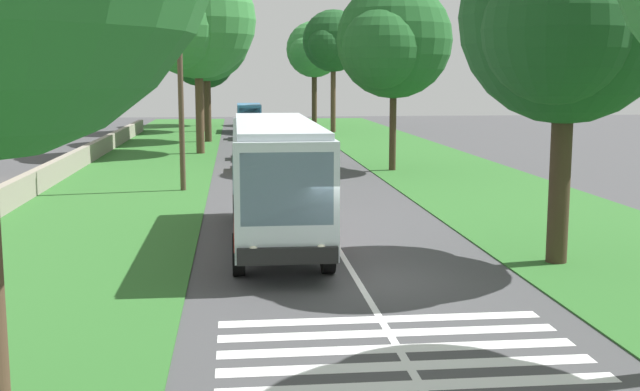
% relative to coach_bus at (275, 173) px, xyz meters
% --- Properties ---
extents(ground, '(160.00, 160.00, 0.00)m').
position_rel_coach_bus_xyz_m(ground, '(-4.74, -1.80, -2.15)').
color(ground, '#424244').
extents(grass_verge_left, '(120.00, 8.00, 0.04)m').
position_rel_coach_bus_xyz_m(grass_verge_left, '(10.26, 6.40, -2.13)').
color(grass_verge_left, '#2D6628').
rests_on(grass_verge_left, ground).
extents(grass_verge_right, '(120.00, 8.00, 0.04)m').
position_rel_coach_bus_xyz_m(grass_verge_right, '(10.26, -10.00, -2.13)').
color(grass_verge_right, '#2D6628').
rests_on(grass_verge_right, ground).
extents(centre_line, '(110.00, 0.16, 0.01)m').
position_rel_coach_bus_xyz_m(centre_line, '(10.26, -1.80, -2.14)').
color(centre_line, silver).
rests_on(centre_line, ground).
extents(coach_bus, '(11.16, 2.62, 3.73)m').
position_rel_coach_bus_xyz_m(coach_bus, '(0.00, 0.00, 0.00)').
color(coach_bus, silver).
rests_on(coach_bus, ground).
extents(zebra_crossing, '(4.05, 6.80, 0.01)m').
position_rel_coach_bus_xyz_m(zebra_crossing, '(-9.77, -1.80, -2.14)').
color(zebra_crossing, silver).
rests_on(zebra_crossing, ground).
extents(trailing_car_0, '(4.30, 1.78, 1.43)m').
position_rel_coach_bus_xyz_m(trailing_car_0, '(19.02, -0.06, -1.48)').
color(trailing_car_0, gold).
rests_on(trailing_car_0, ground).
extents(trailing_car_1, '(4.30, 1.78, 1.43)m').
position_rel_coach_bus_xyz_m(trailing_car_1, '(24.96, -0.07, -1.48)').
color(trailing_car_1, gray).
rests_on(trailing_car_1, ground).
extents(trailing_car_2, '(4.30, 1.78, 1.43)m').
position_rel_coach_bus_xyz_m(trailing_car_2, '(32.51, -3.73, -1.48)').
color(trailing_car_2, silver).
rests_on(trailing_car_2, ground).
extents(trailing_car_3, '(4.30, 1.78, 1.43)m').
position_rel_coach_bus_xyz_m(trailing_car_3, '(40.41, 0.23, -1.48)').
color(trailing_car_3, silver).
rests_on(trailing_car_3, ground).
extents(trailing_minibus_0, '(6.00, 2.14, 2.53)m').
position_rel_coach_bus_xyz_m(trailing_minibus_0, '(48.61, -0.09, -0.60)').
color(trailing_minibus_0, teal).
rests_on(trailing_minibus_0, ground).
extents(roadside_tree_left_0, '(8.88, 7.49, 12.32)m').
position_rel_coach_bus_xyz_m(roadside_tree_left_0, '(28.23, 3.71, 6.26)').
color(roadside_tree_left_0, '#4C3826').
rests_on(roadside_tree_left_0, grass_verge_left).
extents(roadside_tree_left_1, '(8.06, 6.72, 11.24)m').
position_rel_coach_bus_xyz_m(roadside_tree_left_1, '(37.61, 3.50, 5.61)').
color(roadside_tree_left_1, '#3D2D1E').
rests_on(roadside_tree_left_1, grass_verge_left).
extents(roadside_tree_left_2, '(7.49, 5.99, 9.63)m').
position_rel_coach_bus_xyz_m(roadside_tree_left_2, '(57.66, 4.24, 4.40)').
color(roadside_tree_left_2, '#3D2D1E').
rests_on(roadside_tree_left_2, grass_verge_left).
extents(roadside_tree_left_3, '(8.63, 7.27, 12.35)m').
position_rel_coach_bus_xyz_m(roadside_tree_left_3, '(48.88, 4.51, 6.46)').
color(roadside_tree_left_3, '#3D2D1E').
rests_on(roadside_tree_left_3, grass_verge_left).
extents(roadside_tree_right_0, '(6.42, 5.48, 10.85)m').
position_rel_coach_bus_xyz_m(roadside_tree_right_0, '(46.99, -7.50, 5.85)').
color(roadside_tree_right_0, '#4C3826').
rests_on(roadside_tree_right_0, grass_verge_right).
extents(roadside_tree_right_1, '(6.81, 5.63, 9.39)m').
position_rel_coach_bus_xyz_m(roadside_tree_right_1, '(-3.46, -7.34, 4.29)').
color(roadside_tree_right_1, '#3D2D1E').
rests_on(roadside_tree_right_1, grass_verge_right).
extents(roadside_tree_right_3, '(7.62, 6.14, 9.97)m').
position_rel_coach_bus_xyz_m(roadside_tree_right_3, '(17.96, -7.05, 4.60)').
color(roadside_tree_right_3, '#3D2D1E').
rests_on(roadside_tree_right_3, grass_verge_right).
extents(roadside_tree_right_4, '(7.02, 5.81, 10.65)m').
position_rel_coach_bus_xyz_m(roadside_tree_right_4, '(58.97, -6.98, 5.46)').
color(roadside_tree_right_4, '#3D2D1E').
rests_on(roadside_tree_right_4, grass_verge_right).
extents(utility_pole, '(0.24, 1.40, 8.41)m').
position_rel_coach_bus_xyz_m(utility_pole, '(11.39, 3.53, 2.24)').
color(utility_pole, '#473828').
rests_on(utility_pole, grass_verge_left).
extents(roadside_wall, '(70.00, 0.40, 1.03)m').
position_rel_coach_bus_xyz_m(roadside_wall, '(15.26, 9.80, -1.59)').
color(roadside_wall, gray).
rests_on(roadside_wall, grass_verge_left).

